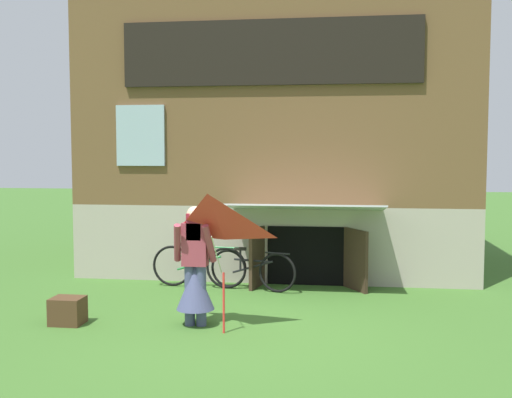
# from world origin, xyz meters

# --- Properties ---
(ground_plane) EXTENTS (60.00, 60.00, 0.00)m
(ground_plane) POSITION_xyz_m (0.00, 0.00, 0.00)
(ground_plane) COLOR #3D6B28
(log_house) EXTENTS (7.42, 5.63, 5.65)m
(log_house) POSITION_xyz_m (0.00, 5.25, 2.83)
(log_house) COLOR #ADA393
(log_house) RESTS_ON ground_plane
(person) EXTENTS (0.61, 0.52, 1.64)m
(person) POSITION_xyz_m (-0.71, 0.20, 0.69)
(person) COLOR #474C75
(person) RESTS_ON ground_plane
(kite) EXTENTS (1.14, 1.13, 1.73)m
(kite) POSITION_xyz_m (-0.40, -0.39, 1.38)
(kite) COLOR red
(kite) RESTS_ON ground_plane
(bicycle_black) EXTENTS (1.55, 0.48, 0.73)m
(bicycle_black) POSITION_xyz_m (-0.24, 2.45, 0.36)
(bicycle_black) COLOR black
(bicycle_black) RESTS_ON ground_plane
(bicycle_green) EXTENTS (1.71, 0.15, 0.78)m
(bicycle_green) POSITION_xyz_m (-1.20, 2.55, 0.38)
(bicycle_green) COLOR black
(bicycle_green) RESTS_ON ground_plane
(wooden_crate) EXTENTS (0.43, 0.37, 0.37)m
(wooden_crate) POSITION_xyz_m (-2.47, 0.02, 0.19)
(wooden_crate) COLOR #4C331E
(wooden_crate) RESTS_ON ground_plane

